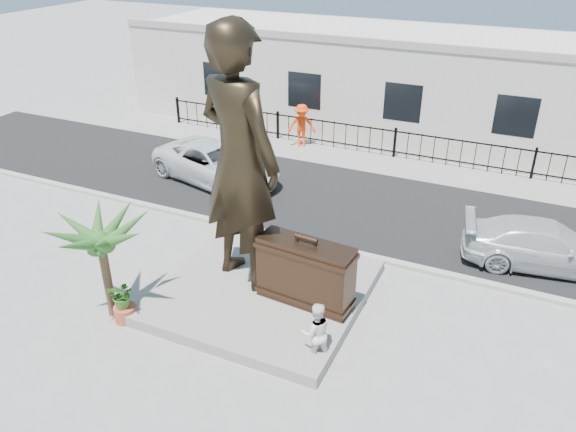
% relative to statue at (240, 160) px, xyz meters
% --- Properties ---
extents(ground, '(100.00, 100.00, 0.00)m').
position_rel_statue_xyz_m(ground, '(1.21, -1.75, -3.72)').
color(ground, '#9E9991').
rests_on(ground, ground).
extents(street, '(40.00, 7.00, 0.01)m').
position_rel_statue_xyz_m(street, '(1.21, 6.25, -3.72)').
color(street, black).
rests_on(street, ground).
extents(curb, '(40.00, 0.25, 0.12)m').
position_rel_statue_xyz_m(curb, '(1.21, 2.75, -3.66)').
color(curb, '#A5A399').
rests_on(curb, ground).
extents(far_sidewalk, '(40.00, 2.50, 0.02)m').
position_rel_statue_xyz_m(far_sidewalk, '(1.21, 10.25, -3.71)').
color(far_sidewalk, '#9E9991').
rests_on(far_sidewalk, ground).
extents(plinth, '(5.20, 5.20, 0.30)m').
position_rel_statue_xyz_m(plinth, '(0.71, -0.25, -3.57)').
color(plinth, gray).
rests_on(plinth, ground).
extents(fence, '(22.00, 0.10, 1.20)m').
position_rel_statue_xyz_m(fence, '(1.21, 11.05, -3.12)').
color(fence, black).
rests_on(fence, ground).
extents(building, '(28.00, 7.00, 4.40)m').
position_rel_statue_xyz_m(building, '(1.21, 15.25, -1.52)').
color(building, silver).
rests_on(building, ground).
extents(statue, '(2.89, 2.35, 6.84)m').
position_rel_statue_xyz_m(statue, '(0.00, 0.00, 0.00)').
color(statue, black).
rests_on(statue, plinth).
extents(suitcase, '(2.49, 0.97, 1.72)m').
position_rel_statue_xyz_m(suitcase, '(1.98, -0.37, -2.56)').
color(suitcase, '#342115').
rests_on(suitcase, plinth).
extents(tourist, '(0.93, 0.89, 1.51)m').
position_rel_statue_xyz_m(tourist, '(2.91, -1.93, -2.96)').
color(tourist, white).
rests_on(tourist, ground).
extents(car_white, '(5.74, 3.70, 1.47)m').
position_rel_statue_xyz_m(car_white, '(-4.35, 5.73, -2.97)').
color(car_white, silver).
rests_on(car_white, street).
extents(car_silver, '(4.87, 2.64, 1.34)m').
position_rel_statue_xyz_m(car_silver, '(7.42, 4.51, -3.04)').
color(car_silver, silver).
rests_on(car_silver, street).
extents(worker, '(1.42, 1.22, 1.90)m').
position_rel_statue_xyz_m(worker, '(-2.90, 10.60, -2.75)').
color(worker, '#FC3F0D').
rests_on(worker, far_sidewalk).
extents(palm_tree, '(1.80, 1.80, 3.20)m').
position_rel_statue_xyz_m(palm_tree, '(-2.44, -2.58, -3.72)').
color(palm_tree, '#295920').
rests_on(palm_tree, ground).
extents(planter, '(0.56, 0.56, 0.40)m').
position_rel_statue_xyz_m(planter, '(-1.98, -2.63, -3.52)').
color(planter, '#B34A2F').
rests_on(planter, ground).
extents(shrub, '(0.70, 0.62, 0.73)m').
position_rel_statue_xyz_m(shrub, '(-1.98, -2.63, -2.96)').
color(shrub, '#397124').
rests_on(shrub, planter).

